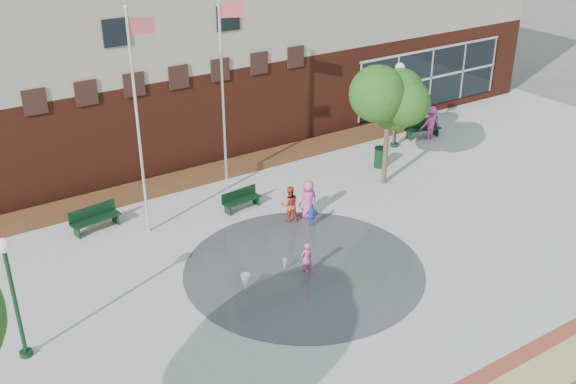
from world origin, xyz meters
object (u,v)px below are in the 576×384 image
trash_can (380,157)px  child_splash (306,259)px  flagpole_left (138,114)px  bench_left (96,223)px  flagpole_right (224,84)px

trash_can → child_splash: 9.85m
flagpole_left → trash_can: flagpole_left is taller
child_splash → bench_left: bearing=-55.6°
child_splash → flagpole_right: bearing=-98.7°
bench_left → child_splash: bearing=-63.3°
trash_can → flagpole_right: bearing=165.3°
flagpole_left → flagpole_right: (4.32, 1.63, -0.06)m
flagpole_right → bench_left: 7.46m
flagpole_left → trash_can: 12.15m
flagpole_left → bench_left: size_ratio=4.30×
flagpole_right → trash_can: bearing=7.5°
trash_can → child_splash: child_splash is taller
flagpole_left → bench_left: bearing=151.1°
flagpole_left → flagpole_right: 4.62m
flagpole_right → child_splash: flagpole_right is taller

